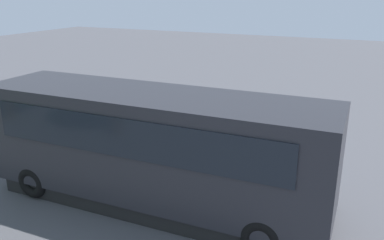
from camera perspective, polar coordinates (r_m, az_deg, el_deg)
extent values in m
plane|color=#4C4C51|center=(15.26, 1.35, -4.44)|extent=(80.00, 80.00, 0.00)
cube|color=#26262B|center=(11.02, -5.63, -3.26)|extent=(9.74, 2.73, 2.80)
cube|color=black|center=(13.76, -23.39, 2.12)|extent=(0.11, 2.10, 1.23)
cube|color=black|center=(11.89, -2.72, 1.28)|extent=(8.14, 0.24, 1.01)
cube|color=black|center=(9.81, -9.36, -2.66)|extent=(8.14, 0.24, 1.01)
cube|color=#1959B2|center=(12.26, -2.65, -3.74)|extent=(8.52, 0.24, 0.28)
cube|color=black|center=(11.71, -5.38, -10.69)|extent=(8.97, 2.51, 0.45)
torus|color=black|center=(14.20, -15.24, -4.70)|extent=(1.01, 0.34, 1.00)
torus|color=black|center=(12.71, -21.63, -8.16)|extent=(1.01, 0.34, 1.00)
torus|color=black|center=(11.49, 12.66, -10.10)|extent=(1.01, 0.34, 1.00)
torus|color=black|center=(9.59, 9.77, -16.09)|extent=(1.01, 0.34, 1.00)
cylinder|color=#473823|center=(13.00, 8.96, -6.59)|extent=(0.14, 0.14, 0.76)
cube|color=black|center=(13.21, 8.95, -8.17)|extent=(0.14, 0.27, 0.10)
cylinder|color=#473823|center=(12.94, 9.61, -6.75)|extent=(0.14, 0.14, 0.76)
cube|color=black|center=(13.15, 9.58, -8.33)|extent=(0.14, 0.27, 0.10)
cube|color=black|center=(12.69, 9.44, -3.80)|extent=(0.42, 0.33, 0.64)
cylinder|color=black|center=(12.78, 8.47, -3.52)|extent=(0.10, 0.10, 0.60)
sphere|color=tan|center=(12.89, 8.41, -4.77)|extent=(0.10, 0.10, 0.09)
cylinder|color=black|center=(12.60, 10.44, -3.94)|extent=(0.10, 0.10, 0.60)
sphere|color=tan|center=(12.72, 10.36, -5.21)|extent=(0.10, 0.10, 0.09)
sphere|color=tan|center=(12.53, 9.55, -1.87)|extent=(0.26, 0.26, 0.23)
cylinder|color=black|center=(13.25, 4.87, -5.89)|extent=(0.14, 0.14, 0.78)
cube|color=black|center=(13.46, 4.91, -7.49)|extent=(0.15, 0.27, 0.10)
cylinder|color=black|center=(13.17, 5.46, -6.05)|extent=(0.14, 0.14, 0.78)
cube|color=black|center=(13.38, 5.50, -7.66)|extent=(0.15, 0.27, 0.10)
cube|color=maroon|center=(12.93, 5.25, -3.07)|extent=(0.43, 0.35, 0.65)
cylinder|color=maroon|center=(13.05, 4.36, -2.78)|extent=(0.11, 0.11, 0.62)
sphere|color=tan|center=(13.16, 4.33, -4.03)|extent=(0.11, 0.11, 0.09)
cylinder|color=maroon|center=(12.81, 6.16, -3.23)|extent=(0.11, 0.11, 0.62)
sphere|color=tan|center=(12.93, 6.12, -4.51)|extent=(0.11, 0.11, 0.09)
sphere|color=tan|center=(12.77, 5.31, -1.13)|extent=(0.28, 0.28, 0.24)
cylinder|color=#473823|center=(13.67, 0.53, -5.06)|extent=(0.14, 0.14, 0.77)
cube|color=black|center=(13.87, 0.63, -6.61)|extent=(0.16, 0.28, 0.10)
cylinder|color=#473823|center=(13.58, 1.06, -5.23)|extent=(0.14, 0.14, 0.77)
cube|color=black|center=(13.78, 1.16, -6.79)|extent=(0.16, 0.28, 0.10)
cube|color=black|center=(13.36, 0.81, -2.36)|extent=(0.44, 0.36, 0.64)
cylinder|color=black|center=(13.50, 0.01, -2.07)|extent=(0.11, 0.11, 0.61)
sphere|color=tan|center=(13.60, 0.01, -3.28)|extent=(0.11, 0.11, 0.09)
cylinder|color=black|center=(13.22, 1.63, -2.52)|extent=(0.11, 0.11, 0.61)
sphere|color=tan|center=(13.33, 1.62, -3.75)|extent=(0.11, 0.11, 0.09)
sphere|color=tan|center=(13.21, 0.82, -0.50)|extent=(0.28, 0.28, 0.23)
cylinder|color=black|center=(13.80, -3.06, -4.83)|extent=(0.15, 0.15, 0.78)
cube|color=black|center=(14.00, -2.99, -6.38)|extent=(0.16, 0.28, 0.10)
cylinder|color=black|center=(13.76, -2.42, -4.88)|extent=(0.15, 0.15, 0.78)
cube|color=black|center=(13.97, -2.35, -6.44)|extent=(0.16, 0.28, 0.10)
cube|color=maroon|center=(13.52, -2.78, -2.05)|extent=(0.44, 0.36, 0.65)
cylinder|color=maroon|center=(13.57, -3.77, -1.92)|extent=(0.11, 0.11, 0.62)
sphere|color=tan|center=(13.68, -3.74, -3.14)|extent=(0.11, 0.11, 0.09)
cylinder|color=maroon|center=(13.46, -1.79, -2.06)|extent=(0.11, 0.11, 0.62)
sphere|color=tan|center=(13.57, -1.78, -3.29)|extent=(0.11, 0.11, 0.09)
sphere|color=tan|center=(13.36, -2.81, -0.18)|extent=(0.29, 0.29, 0.24)
cylinder|color=black|center=(14.38, -6.05, -3.92)|extent=(0.12, 0.12, 0.79)
cube|color=black|center=(14.58, -5.91, -5.44)|extent=(0.11, 0.26, 0.10)
cylinder|color=black|center=(14.30, -5.51, -4.03)|extent=(0.12, 0.12, 0.79)
cube|color=black|center=(14.50, -5.37, -5.56)|extent=(0.11, 0.26, 0.10)
cube|color=silver|center=(14.09, -5.87, -1.25)|extent=(0.39, 0.29, 0.66)
cylinder|color=silver|center=(14.21, -6.69, -1.04)|extent=(0.09, 0.09, 0.62)
sphere|color=tan|center=(14.31, -6.64, -2.22)|extent=(0.09, 0.09, 0.09)
cylinder|color=silver|center=(13.96, -5.04, -1.34)|extent=(0.09, 0.09, 0.62)
sphere|color=tan|center=(14.06, -5.01, -2.53)|extent=(0.09, 0.09, 0.09)
sphere|color=tan|center=(13.94, -5.93, 0.56)|extent=(0.24, 0.24, 0.24)
torus|color=black|center=(12.15, 11.69, -9.47)|extent=(0.61, 0.19, 0.60)
cylinder|color=silver|center=(12.15, 11.69, -9.47)|extent=(0.13, 0.11, 0.12)
torus|color=black|center=(12.09, 18.60, -10.26)|extent=(0.61, 0.19, 0.60)
cylinder|color=silver|center=(12.09, 18.60, -10.26)|extent=(0.13, 0.13, 0.12)
cylinder|color=silver|center=(11.99, 12.03, -8.01)|extent=(0.32, 0.09, 0.67)
cube|color=red|center=(11.95, 14.91, -8.44)|extent=(0.86, 0.36, 0.36)
cube|color=black|center=(11.92, 17.24, -8.48)|extent=(0.54, 0.27, 0.20)
cylinder|color=silver|center=(11.91, 16.52, -9.83)|extent=(0.46, 0.12, 0.08)
cylinder|color=black|center=(11.86, 12.37, -6.74)|extent=(0.09, 0.58, 0.04)
torus|color=black|center=(18.51, -2.45, 0.63)|extent=(0.60, 0.14, 0.60)
cylinder|color=silver|center=(18.51, -2.45, 0.63)|extent=(0.12, 0.10, 0.12)
torus|color=black|center=(18.66, -5.14, 4.17)|extent=(0.85, 0.14, 0.85)
cylinder|color=silver|center=(18.66, -5.14, 4.17)|extent=(0.12, 0.12, 0.12)
cylinder|color=silver|center=(18.33, -1.82, 1.35)|extent=(0.68, 0.07, 0.29)
cube|color=orange|center=(18.39, -3.00, 2.81)|extent=(0.83, 0.29, 0.87)
cube|color=black|center=(18.42, -3.80, 4.07)|extent=(0.50, 0.23, 0.52)
cylinder|color=silver|center=(18.66, -3.90, 3.43)|extent=(0.36, 0.09, 0.39)
cylinder|color=black|center=(18.18, -1.29, 1.99)|extent=(0.05, 0.58, 0.04)
cube|color=black|center=(18.25, -2.54, 3.50)|extent=(0.48, 0.35, 0.52)
sphere|color=#0C59B2|center=(18.13, -1.39, 2.81)|extent=(0.26, 0.26, 0.26)
cylinder|color=black|center=(18.07, -2.24, 2.64)|extent=(0.46, 0.10, 0.19)
cylinder|color=black|center=(18.28, -3.79, 3.23)|extent=(0.37, 0.11, 0.34)
cylinder|color=black|center=(18.38, -1.74, 2.91)|extent=(0.46, 0.10, 0.19)
cylinder|color=black|center=(18.59, -3.26, 3.49)|extent=(0.37, 0.11, 0.34)
cube|color=orange|center=(16.79, 0.99, -2.23)|extent=(0.34, 0.34, 0.03)
cone|color=orange|center=(16.69, 1.00, -1.22)|extent=(0.26, 0.26, 0.60)
cylinder|color=white|center=(16.70, 1.00, -1.31)|extent=(0.19, 0.19, 0.07)
cube|color=white|center=(15.09, 14.03, -5.27)|extent=(0.19, 3.87, 0.01)
cube|color=white|center=(15.72, 4.67, -3.79)|extent=(0.20, 4.46, 0.01)
cube|color=white|center=(16.75, -3.72, -2.37)|extent=(0.21, 4.65, 0.01)
cube|color=white|center=(18.10, -10.99, -1.10)|extent=(0.21, 4.82, 0.01)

